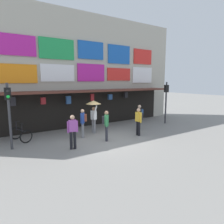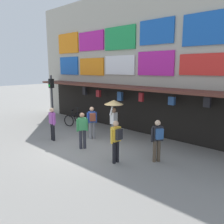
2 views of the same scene
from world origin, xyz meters
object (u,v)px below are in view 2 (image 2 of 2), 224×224
(pedestrian_in_black, at_px, (82,128))
(pedestrian_in_purple, at_px, (52,122))
(traffic_light_near, at_px, (52,92))
(bicycle_parked, at_px, (74,118))
(pedestrian_in_white, at_px, (92,120))
(pedestrian_with_umbrella, at_px, (114,109))
(pedestrian_in_green, at_px, (157,138))
(pedestrian_in_yellow, at_px, (116,139))

(pedestrian_in_black, xyz_separation_m, pedestrian_in_purple, (-2.05, -0.25, -0.04))
(traffic_light_near, bearing_deg, bicycle_parked, 62.82)
(pedestrian_in_white, bearing_deg, pedestrian_with_umbrella, 29.41)
(bicycle_parked, xyz_separation_m, pedestrian_in_white, (3.17, -1.26, 0.59))
(pedestrian_in_green, height_order, pedestrian_with_umbrella, pedestrian_with_umbrella)
(pedestrian_in_yellow, relative_size, pedestrian_with_umbrella, 0.81)
(traffic_light_near, height_order, pedestrian_with_umbrella, traffic_light_near)
(traffic_light_near, xyz_separation_m, bicycle_parked, (0.61, 1.19, -1.75))
(pedestrian_in_white, distance_m, pedestrian_with_umbrella, 1.33)
(pedestrian_in_yellow, bearing_deg, pedestrian_with_umbrella, 134.45)
(pedestrian_with_umbrella, bearing_deg, pedestrian_in_yellow, -45.55)
(bicycle_parked, xyz_separation_m, pedestrian_in_yellow, (6.15, -2.71, 0.59))
(pedestrian_in_green, distance_m, pedestrian_in_purple, 5.51)
(pedestrian_in_black, height_order, pedestrian_in_green, same)
(pedestrian_with_umbrella, bearing_deg, pedestrian_in_white, -150.59)
(pedestrian_in_purple, height_order, pedestrian_with_umbrella, pedestrian_with_umbrella)
(traffic_light_near, bearing_deg, pedestrian_with_umbrella, 5.90)
(pedestrian_in_black, distance_m, pedestrian_with_umbrella, 1.98)
(pedestrian_in_yellow, xyz_separation_m, pedestrian_with_umbrella, (-1.98, 2.02, 0.66))
(bicycle_parked, height_order, pedestrian_in_green, pedestrian_in_green)
(bicycle_parked, bearing_deg, pedestrian_in_white, -21.67)
(traffic_light_near, relative_size, pedestrian_in_green, 1.90)
(pedestrian_in_yellow, xyz_separation_m, pedestrian_in_white, (-2.99, 1.45, 0.00))
(pedestrian_with_umbrella, bearing_deg, pedestrian_in_green, -15.53)
(pedestrian_in_black, relative_size, pedestrian_in_green, 1.00)
(pedestrian_in_white, relative_size, pedestrian_with_umbrella, 0.81)
(pedestrian_in_black, height_order, pedestrian_in_purple, same)
(pedestrian_in_yellow, bearing_deg, bicycle_parked, 156.22)
(pedestrian_in_white, bearing_deg, bicycle_parked, 158.33)
(pedestrian_in_white, height_order, pedestrian_in_purple, same)
(pedestrian_in_black, distance_m, pedestrian_in_green, 3.47)
(traffic_light_near, relative_size, bicycle_parked, 2.41)
(bicycle_parked, bearing_deg, pedestrian_in_yellow, -23.78)
(pedestrian_in_purple, relative_size, pedestrian_with_umbrella, 0.81)
(pedestrian_in_black, bearing_deg, pedestrian_in_purple, -173.07)
(traffic_light_near, bearing_deg, pedestrian_in_yellow, -12.70)
(pedestrian_in_white, bearing_deg, pedestrian_in_green, -4.06)
(bicycle_parked, relative_size, pedestrian_in_yellow, 0.79)
(pedestrian_in_white, bearing_deg, pedestrian_in_purple, -129.76)
(traffic_light_near, height_order, pedestrian_in_black, traffic_light_near)
(traffic_light_near, xyz_separation_m, pedestrian_in_white, (3.78, -0.07, -1.16))
(bicycle_parked, distance_m, pedestrian_in_yellow, 6.75)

